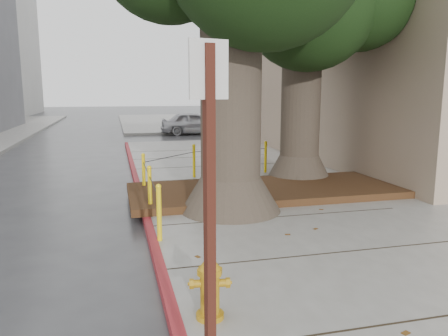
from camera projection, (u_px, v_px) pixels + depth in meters
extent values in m
plane|color=#28282B|center=(297.00, 266.00, 6.46)|extent=(140.00, 140.00, 0.00)
cube|color=slate|center=(219.00, 121.00, 36.53)|extent=(16.00, 20.00, 0.15)
cube|color=maroon|center=(148.00, 222.00, 8.35)|extent=(0.14, 26.00, 0.16)
cube|color=black|center=(266.00, 190.00, 10.36)|extent=(6.40, 2.60, 0.16)
cube|color=silver|center=(354.00, 66.00, 34.36)|extent=(10.00, 10.00, 9.00)
cube|color=slate|center=(378.00, 54.00, 41.28)|extent=(12.00, 14.00, 12.00)
cone|color=#4C3F33|center=(231.00, 193.00, 8.88)|extent=(2.04, 2.04, 0.70)
cylinder|color=#4C3F33|center=(231.00, 92.00, 8.52)|extent=(1.20, 1.20, 4.22)
cone|color=#4C3F33|center=(299.00, 167.00, 11.89)|extent=(1.77, 1.77, 0.70)
cylinder|color=#4C3F33|center=(301.00, 100.00, 11.57)|extent=(1.04, 1.04, 3.84)
cylinder|color=yellow|center=(159.00, 214.00, 7.04)|extent=(0.08, 0.08, 0.90)
sphere|color=yellow|center=(158.00, 187.00, 6.96)|extent=(0.09, 0.09, 0.09)
cylinder|color=yellow|center=(150.00, 190.00, 8.76)|extent=(0.08, 0.08, 0.90)
sphere|color=yellow|center=(149.00, 168.00, 8.68)|extent=(0.09, 0.09, 0.09)
cylinder|color=yellow|center=(144.00, 173.00, 10.48)|extent=(0.08, 0.08, 0.90)
sphere|color=yellow|center=(143.00, 155.00, 10.40)|extent=(0.09, 0.09, 0.09)
cylinder|color=yellow|center=(194.00, 161.00, 12.27)|extent=(0.08, 0.08, 0.90)
sphere|color=yellow|center=(194.00, 146.00, 12.19)|extent=(0.09, 0.09, 0.09)
cylinder|color=yellow|center=(265.00, 157.00, 12.99)|extent=(0.08, 0.08, 0.90)
sphere|color=yellow|center=(266.00, 142.00, 12.92)|extent=(0.09, 0.09, 0.09)
cylinder|color=black|center=(154.00, 186.00, 7.85)|extent=(0.02, 1.80, 0.02)
cylinder|color=black|center=(146.00, 169.00, 9.57)|extent=(0.02, 1.80, 0.02)
cylinder|color=black|center=(171.00, 157.00, 11.33)|extent=(1.51, 1.51, 0.02)
cylinder|color=black|center=(231.00, 150.00, 12.59)|extent=(2.20, 0.22, 0.02)
cylinder|color=#B88312|center=(210.00, 315.00, 4.69)|extent=(0.35, 0.35, 0.06)
cylinder|color=#B88312|center=(210.00, 293.00, 4.65)|extent=(0.24, 0.24, 0.47)
cylinder|color=#B88312|center=(210.00, 271.00, 4.60)|extent=(0.32, 0.32, 0.07)
cone|color=#B88312|center=(210.00, 263.00, 4.59)|extent=(0.29, 0.29, 0.13)
cylinder|color=#B88312|center=(210.00, 256.00, 4.57)|extent=(0.06, 0.06, 0.05)
cylinder|color=#B88312|center=(198.00, 284.00, 4.62)|extent=(0.14, 0.11, 0.08)
cylinder|color=#B88312|center=(221.00, 283.00, 4.64)|extent=(0.14, 0.11, 0.08)
cylinder|color=#B88312|center=(210.00, 298.00, 4.53)|extent=(0.14, 0.15, 0.12)
cube|color=#5999D8|center=(210.00, 286.00, 4.52)|extent=(0.07, 0.01, 0.07)
cube|color=#471911|center=(210.00, 247.00, 2.98)|extent=(0.08, 0.08, 2.70)
cube|color=silver|center=(209.00, 69.00, 2.78)|extent=(0.27, 0.08, 0.38)
imported|color=#B0AFB5|center=(194.00, 123.00, 25.84)|extent=(4.06, 1.87, 1.35)
imported|color=#9A0E10|center=(318.00, 123.00, 26.37)|extent=(3.97, 1.70, 1.27)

